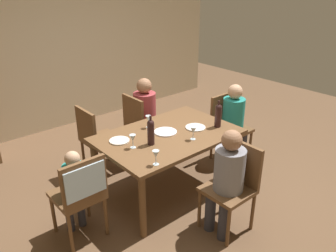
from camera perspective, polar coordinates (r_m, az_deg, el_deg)
name	(u,v)px	position (r m, az deg, el deg)	size (l,w,h in m)	color
ground_plane	(168,189)	(4.26, 0.00, -10.55)	(10.00, 10.00, 0.00)	brown
rear_room_partition	(58,46)	(5.94, -17.86, 12.57)	(6.40, 0.12, 2.70)	beige
dining_table	(168,141)	(3.92, 0.00, -2.48)	(1.57, 1.05, 0.75)	brown
chair_right_end	(228,123)	(4.80, 9.92, 0.54)	(0.44, 0.44, 0.92)	brown
chair_far_right	(140,122)	(4.77, -4.67, 0.69)	(0.44, 0.44, 0.92)	brown
chair_near	(234,181)	(3.50, 10.94, -9.00)	(0.44, 0.44, 0.92)	brown
chair_left_end	(82,189)	(3.31, -14.23, -10.16)	(0.44, 0.46, 0.92)	brown
chair_far_left	(95,136)	(4.43, -12.05, -1.69)	(0.44, 0.44, 0.92)	brown
person_woman_host	(235,118)	(4.69, 11.06, 1.33)	(0.29, 0.34, 1.10)	#33333D
person_man_bearded	(146,112)	(4.78, -3.63, 2.43)	(0.36, 0.31, 1.14)	#33333D
person_man_guest	(227,175)	(3.37, 9.87, -8.12)	(0.34, 0.30, 1.11)	#33333D
person_child_small	(75,185)	(3.45, -15.33, -9.52)	(0.22, 0.25, 0.94)	#33333D
wine_bottle_tall_green	(218,115)	(4.05, 8.38, 1.85)	(0.08, 0.08, 0.33)	black
wine_bottle_dark_red	(151,131)	(3.59, -2.89, -0.91)	(0.08, 0.08, 0.33)	black
wine_glass_near_left	(156,155)	(3.23, -2.05, -4.81)	(0.07, 0.07, 0.15)	silver
wine_glass_centre	(148,119)	(4.01, -3.29, 1.16)	(0.07, 0.07, 0.15)	silver
wine_glass_near_right	(133,138)	(3.55, -5.91, -2.09)	(0.07, 0.07, 0.15)	silver
wine_glass_far	(193,130)	(3.72, 4.24, -0.75)	(0.07, 0.07, 0.15)	silver
dinner_plate_host	(165,132)	(3.92, -0.43, -0.99)	(0.26, 0.26, 0.01)	white
dinner_plate_guest_left	(119,141)	(3.75, -8.12, -2.44)	(0.22, 0.22, 0.01)	silver
dinner_plate_guest_right	(195,127)	(4.04, 4.61, -0.24)	(0.24, 0.24, 0.01)	silver
handbag	(126,155)	(4.82, -7.10, -4.78)	(0.28, 0.12, 0.22)	brown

